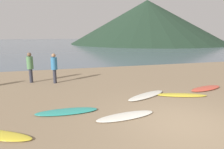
% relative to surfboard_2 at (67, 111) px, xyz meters
% --- Properties ---
extents(ground_plane, '(120.00, 120.00, 0.20)m').
position_rel_surfboard_2_xyz_m(ground_plane, '(3.25, 8.13, -0.14)').
color(ground_plane, '#8C7559').
rests_on(ground_plane, ground).
extents(ocean_water, '(140.00, 100.00, 0.01)m').
position_rel_surfboard_2_xyz_m(ocean_water, '(3.25, 58.68, -0.04)').
color(ocean_water, slate).
rests_on(ocean_water, ground).
extents(headland_hill, '(42.88, 42.88, 11.95)m').
position_rel_surfboard_2_xyz_m(headland_hill, '(24.88, 46.04, 5.94)').
color(headland_hill, '#1E3323').
rests_on(headland_hill, ground).
extents(surfboard_2, '(2.09, 0.67, 0.08)m').
position_rel_surfboard_2_xyz_m(surfboard_2, '(0.00, 0.00, 0.00)').
color(surfboard_2, teal).
rests_on(surfboard_2, ground).
extents(surfboard_3, '(2.06, 0.81, 0.07)m').
position_rel_surfboard_2_xyz_m(surfboard_3, '(1.80, -0.90, -0.00)').
color(surfboard_3, silver).
rests_on(surfboard_3, ground).
extents(surfboard_4, '(2.20, 1.43, 0.09)m').
position_rel_surfboard_2_xyz_m(surfboard_4, '(3.37, 0.87, 0.01)').
color(surfboard_4, silver).
rests_on(surfboard_4, ground).
extents(surfboard_5, '(2.20, 1.19, 0.07)m').
position_rel_surfboard_2_xyz_m(surfboard_5, '(4.85, 0.53, -0.00)').
color(surfboard_5, yellow).
rests_on(surfboard_5, ground).
extents(surfboard_6, '(2.06, 1.06, 0.10)m').
position_rel_surfboard_2_xyz_m(surfboard_6, '(6.61, 1.09, 0.01)').
color(surfboard_6, '#D84C38').
rests_on(surfboard_6, ground).
extents(person_0, '(0.33, 0.33, 1.61)m').
position_rel_surfboard_2_xyz_m(person_0, '(-0.39, 4.35, 0.91)').
color(person_0, '#2D2D38').
rests_on(person_0, ground).
extents(person_1, '(0.33, 0.33, 1.65)m').
position_rel_surfboard_2_xyz_m(person_1, '(-1.64, 4.83, 0.93)').
color(person_1, '#2D2D38').
rests_on(person_1, ground).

